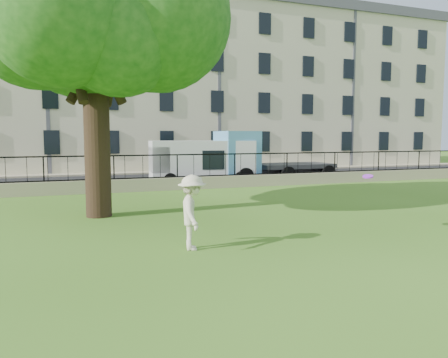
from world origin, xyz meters
name	(u,v)px	position (x,y,z in m)	size (l,w,h in m)	color
ground	(307,248)	(0.00, 0.00, 0.00)	(120.00, 120.00, 0.00)	#345E16
retaining_wall	(177,184)	(0.00, 12.00, 0.30)	(50.00, 0.40, 0.60)	tan
iron_railing	(177,166)	(0.00, 12.00, 1.15)	(50.00, 0.05, 1.13)	black
street	(158,181)	(0.00, 16.70, 0.01)	(60.00, 9.00, 0.01)	black
sidewalk	(142,173)	(0.00, 21.90, 0.06)	(60.00, 1.40, 0.12)	tan
building_row	(128,83)	(0.00, 27.57, 6.92)	(56.40, 10.40, 13.80)	beige
man	(192,212)	(-2.50, 0.85, 0.86)	(1.11, 0.64, 1.71)	beige
frisbee	(368,176)	(2.19, 0.69, 1.54)	(0.27, 0.27, 0.03)	#A327E0
white_van	(202,162)	(2.00, 14.40, 1.18)	(5.60, 2.18, 2.35)	silver
blue_truck	(275,156)	(6.50, 14.40, 1.44)	(6.87, 2.44, 2.88)	#5799CC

